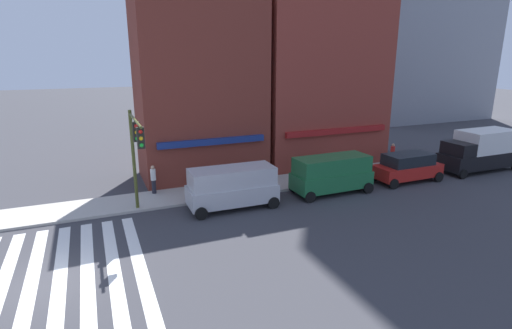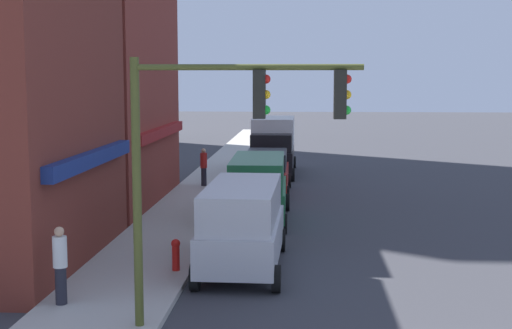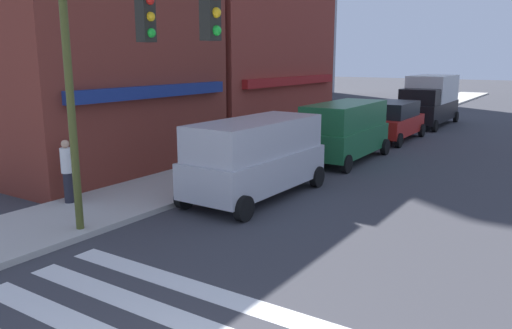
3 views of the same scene
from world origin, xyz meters
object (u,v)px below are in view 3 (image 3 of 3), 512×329
pedestrian_red_jacket (348,113)px  pedestrian_white_shirt (67,170)px  van_green (345,129)px  traffic_signal (121,60)px  van_silver (256,155)px  fire_hydrant (195,175)px  suv_red (393,120)px  box_truck_black (430,100)px

pedestrian_red_jacket → pedestrian_white_shirt: bearing=-26.9°
van_green → pedestrian_white_shirt: (-10.34, 3.77, -0.21)m
traffic_signal → van_silver: 5.74m
van_silver → van_green: (6.56, 0.00, 0.00)m
van_silver → fire_hydrant: bearing=116.5°
traffic_signal → pedestrian_white_shirt: bearing=71.8°
traffic_signal → pedestrian_red_jacket: bearing=9.1°
pedestrian_white_shirt → fire_hydrant: (2.97, -2.07, -0.46)m
van_green → pedestrian_red_jacket: (7.43, 3.03, -0.21)m
suv_red → pedestrian_white_shirt: bearing=166.7°
fire_hydrant → traffic_signal: bearing=-157.7°
van_silver → suv_red: bearing=1.1°
van_silver → fire_hydrant: size_ratio=5.98×
traffic_signal → van_silver: (5.02, 0.03, -2.79)m
van_green → pedestrian_red_jacket: van_green is taller
van_silver → pedestrian_red_jacket: size_ratio=2.85×
van_silver → pedestrian_white_shirt: bearing=136.1°
suv_red → fire_hydrant: size_ratio=5.60×
traffic_signal → pedestrian_white_shirt: traffic_signal is taller
van_silver → pedestrian_white_shirt: (-3.77, 3.77, -0.21)m
suv_red → fire_hydrant: suv_red is taller
fire_hydrant → pedestrian_white_shirt: bearing=145.1°
van_green → fire_hydrant: 7.59m
van_silver → box_truck_black: size_ratio=0.81×
box_truck_black → fire_hydrant: (-20.30, 1.70, -0.97)m
van_silver → fire_hydrant: 2.00m
traffic_signal → van_green: size_ratio=1.11×
van_green → pedestrian_white_shirt: van_green is taller
van_green → box_truck_black: (12.93, 0.00, 0.30)m
traffic_signal → box_truck_black: size_ratio=0.90×
traffic_signal → box_truck_black: 24.64m
pedestrian_white_shirt → pedestrian_red_jacket: 17.78m
box_truck_black → pedestrian_white_shirt: box_truck_black is taller
traffic_signal → box_truck_black: bearing=0.1°
suv_red → fire_hydrant: (-13.46, 1.70, -0.42)m
suv_red → van_silver: bearing=179.6°
suv_red → pedestrian_red_jacket: bearing=65.7°
suv_red → fire_hydrant: bearing=172.4°
van_green → pedestrian_white_shirt: 11.00m
van_silver → pedestrian_red_jacket: 14.31m
traffic_signal → pedestrian_red_jacket: 19.48m
van_silver → traffic_signal: bearing=-178.7°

